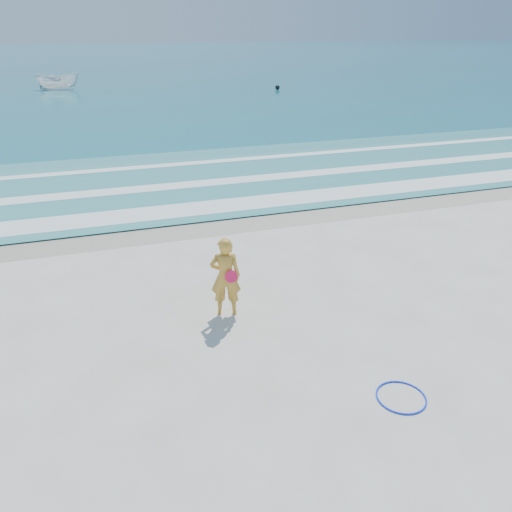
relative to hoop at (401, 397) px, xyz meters
name	(u,v)px	position (x,y,z in m)	size (l,w,h in m)	color
ground	(339,404)	(-1.08, 0.19, -0.02)	(400.00, 400.00, 0.00)	silver
wet_sand	(211,222)	(-1.08, 9.19, -0.01)	(400.00, 2.40, 0.00)	#B2A893
ocean	(96,58)	(-1.08, 105.19, 0.00)	(400.00, 190.00, 0.04)	#19727F
shallow	(182,180)	(-1.08, 14.19, 0.03)	(400.00, 10.00, 0.01)	#59B7AD
foam_near	(202,208)	(-1.08, 10.49, 0.04)	(400.00, 1.40, 0.01)	white
foam_mid	(186,185)	(-1.08, 13.39, 0.04)	(400.00, 0.90, 0.01)	white
foam_far	(172,165)	(-1.08, 16.69, 0.04)	(400.00, 0.60, 0.01)	white
hoop	(401,397)	(0.00, 0.00, 0.00)	(0.85, 0.85, 0.03)	#0E36FF
boat	(58,81)	(-6.65, 49.98, 0.82)	(1.54, 4.10, 1.58)	white
buoy	(277,87)	(13.85, 42.78, 0.25)	(0.45, 0.45, 0.45)	black
woman	(225,277)	(-2.09, 3.62, 0.88)	(0.75, 0.59, 1.79)	gold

